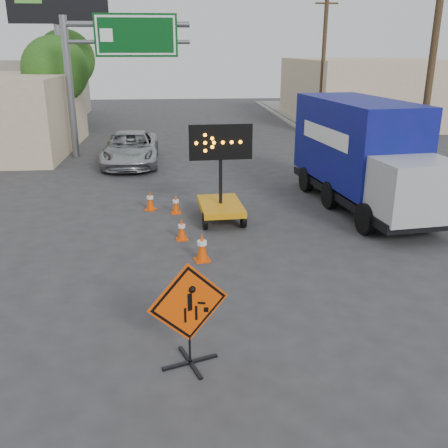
{
  "coord_description": "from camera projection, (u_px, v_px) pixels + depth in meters",
  "views": [
    {
      "loc": [
        -1.24,
        -8.16,
        5.23
      ],
      "look_at": [
        -0.2,
        3.0,
        1.31
      ],
      "focal_mm": 40.0,
      "sensor_mm": 36.0,
      "label": 1
    }
  ],
  "objects": [
    {
      "name": "sidewalk_right",
      "position": [
        398.0,
        161.0,
        24.4
      ],
      "size": [
        4.0,
        60.0,
        0.15
      ],
      "primitive_type": "cube",
      "color": "gray",
      "rests_on": "ground"
    },
    {
      "name": "utility_pole_near",
      "position": [
        431.0,
        66.0,
        18.05
      ],
      "size": [
        1.8,
        0.26,
        9.0
      ],
      "color": "#422E1C",
      "rests_on": "ground"
    },
    {
      "name": "cone_c",
      "position": [
        176.0,
        204.0,
        16.8
      ],
      "size": [
        0.38,
        0.38,
        0.66
      ],
      "rotation": [
        0.0,
        0.0,
        0.13
      ],
      "color": "#E14304",
      "rests_on": "ground"
    },
    {
      "name": "storefront_left_far",
      "position": [
        2.0,
        90.0,
        39.42
      ],
      "size": [
        12.0,
        10.0,
        4.4
      ],
      "primitive_type": "cube",
      "color": "gray",
      "rests_on": "ground"
    },
    {
      "name": "box_truck",
      "position": [
        363.0,
        160.0,
        17.1
      ],
      "size": [
        3.14,
        7.89,
        3.64
      ],
      "rotation": [
        0.0,
        0.0,
        0.12
      ],
      "color": "black",
      "rests_on": "ground"
    },
    {
      "name": "tree_left_near",
      "position": [
        55.0,
        70.0,
        28.11
      ],
      "size": [
        3.71,
        3.71,
        6.03
      ],
      "color": "#422E1C",
      "rests_on": "ground"
    },
    {
      "name": "cone_b",
      "position": [
        182.0,
        229.0,
        14.45
      ],
      "size": [
        0.38,
        0.38,
        0.65
      ],
      "rotation": [
        0.0,
        0.0,
        0.18
      ],
      "color": "#E14304",
      "rests_on": "ground"
    },
    {
      "name": "cone_d",
      "position": [
        150.0,
        200.0,
        17.15
      ],
      "size": [
        0.45,
        0.45,
        0.69
      ],
      "rotation": [
        0.0,
        0.0,
        -0.34
      ],
      "color": "#E14304",
      "rests_on": "ground"
    },
    {
      "name": "curb_right",
      "position": [
        353.0,
        163.0,
        24.21
      ],
      "size": [
        0.4,
        60.0,
        0.12
      ],
      "primitive_type": "cube",
      "color": "gray",
      "rests_on": "ground"
    },
    {
      "name": "highway_gantry",
      "position": [
        110.0,
        53.0,
        24.32
      ],
      "size": [
        6.18,
        0.38,
        6.9
      ],
      "color": "slate",
      "rests_on": "ground"
    },
    {
      "name": "cone_a",
      "position": [
        202.0,
        247.0,
        12.97
      ],
      "size": [
        0.47,
        0.47,
        0.78
      ],
      "rotation": [
        0.0,
        0.0,
        0.2
      ],
      "color": "#E14304",
      "rests_on": "ground"
    },
    {
      "name": "arrow_board",
      "position": [
        221.0,
        200.0,
        15.95
      ],
      "size": [
        1.96,
        2.25,
        3.1
      ],
      "rotation": [
        0.0,
        0.0,
        0.06
      ],
      "color": "orange",
      "rests_on": "ground"
    },
    {
      "name": "billboard",
      "position": [
        58.0,
        13.0,
        30.66
      ],
      "size": [
        6.1,
        0.54,
        9.85
      ],
      "color": "slate",
      "rests_on": "ground"
    },
    {
      "name": "tree_left_far",
      "position": [
        66.0,
        59.0,
        35.4
      ],
      "size": [
        4.1,
        4.1,
        6.66
      ],
      "color": "#422E1C",
      "rests_on": "ground"
    },
    {
      "name": "construction_sign",
      "position": [
        189.0,
        313.0,
        8.46
      ],
      "size": [
        1.38,
        0.99,
        1.93
      ],
      "rotation": [
        0.0,
        0.0,
        0.34
      ],
      "color": "black",
      "rests_on": "ground"
    },
    {
      "name": "building_right_far",
      "position": [
        363.0,
        91.0,
        38.07
      ],
      "size": [
        10.0,
        14.0,
        4.6
      ],
      "primitive_type": "cube",
      "color": "#CDB494",
      "rests_on": "ground"
    },
    {
      "name": "pickup_truck",
      "position": [
        131.0,
        149.0,
        23.86
      ],
      "size": [
        2.67,
        5.59,
        1.54
      ],
      "primitive_type": "imported",
      "rotation": [
        0.0,
        0.0,
        0.02
      ],
      "color": "#AEB2B6",
      "rests_on": "ground"
    },
    {
      "name": "ground",
      "position": [
        249.0,
        340.0,
        9.5
      ],
      "size": [
        100.0,
        100.0,
        0.0
      ],
      "primitive_type": "plane",
      "color": "#2D2D30",
      "rests_on": "ground"
    },
    {
      "name": "utility_pole_far",
      "position": [
        323.0,
        59.0,
        31.21
      ],
      "size": [
        1.8,
        0.26,
        9.0
      ],
      "color": "#422E1C",
      "rests_on": "ground"
    }
  ]
}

